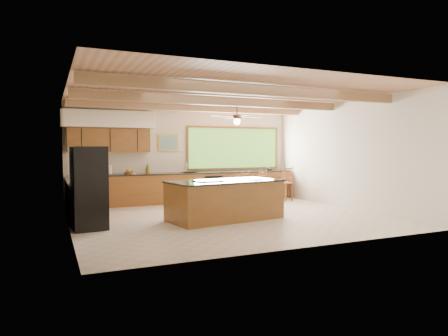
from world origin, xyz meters
name	(u,v)px	position (x,y,z in m)	size (l,w,h in m)	color
ground	(227,217)	(0.00, 0.00, 0.00)	(7.20, 7.20, 0.00)	beige
room_shell	(211,127)	(-0.17, 0.65, 2.21)	(7.27, 6.54, 3.02)	beige
counter_run	(166,189)	(-0.82, 2.52, 0.46)	(7.12, 3.10, 1.23)	brown
island	(225,200)	(-0.18, -0.28, 0.46)	(2.81, 1.65, 0.94)	brown
refrigerator	(89,188)	(-3.22, -0.20, 0.86)	(0.73, 0.72, 1.72)	black
bar_stool_a	(243,183)	(1.64, 2.40, 0.57)	(0.38, 0.38, 0.95)	brown
bar_stool_b	(260,182)	(2.25, 2.40, 0.58)	(0.41, 0.41, 0.98)	brown
bar_stool_c	(287,183)	(2.86, 1.81, 0.57)	(0.39, 0.39, 0.96)	brown
bar_stool_d	(287,179)	(3.23, 2.37, 0.65)	(0.48, 0.48, 1.10)	brown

